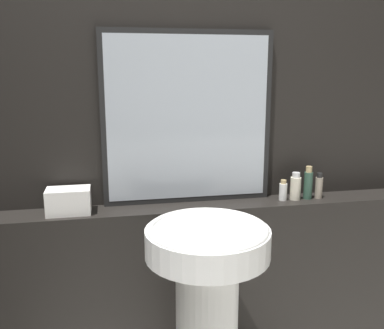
% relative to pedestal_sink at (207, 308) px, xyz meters
% --- Properties ---
extents(wall_back, '(8.00, 0.06, 2.50)m').
position_rel_pedestal_sink_xyz_m(wall_back, '(-0.02, 0.53, 0.66)').
color(wall_back, black).
rests_on(wall_back, ground_plane).
extents(vanity_counter, '(2.80, 0.19, 0.89)m').
position_rel_pedestal_sink_xyz_m(vanity_counter, '(-0.02, 0.41, -0.14)').
color(vanity_counter, black).
rests_on(vanity_counter, ground_plane).
extents(pedestal_sink, '(0.49, 0.49, 0.94)m').
position_rel_pedestal_sink_xyz_m(pedestal_sink, '(0.00, 0.00, 0.00)').
color(pedestal_sink, white).
rests_on(pedestal_sink, ground_plane).
extents(mirror, '(0.82, 0.03, 0.82)m').
position_rel_pedestal_sink_xyz_m(mirror, '(0.01, 0.48, 0.71)').
color(mirror, black).
rests_on(mirror, vanity_counter).
extents(towel_stack, '(0.20, 0.12, 0.12)m').
position_rel_pedestal_sink_xyz_m(towel_stack, '(-0.55, 0.41, 0.36)').
color(towel_stack, white).
rests_on(towel_stack, vanity_counter).
extents(shampoo_bottle, '(0.04, 0.04, 0.10)m').
position_rel_pedestal_sink_xyz_m(shampoo_bottle, '(0.48, 0.41, 0.35)').
color(shampoo_bottle, white).
rests_on(shampoo_bottle, vanity_counter).
extents(conditioner_bottle, '(0.05, 0.05, 0.14)m').
position_rel_pedestal_sink_xyz_m(conditioner_bottle, '(0.55, 0.41, 0.37)').
color(conditioner_bottle, beige).
rests_on(conditioner_bottle, vanity_counter).
extents(lotion_bottle, '(0.04, 0.04, 0.17)m').
position_rel_pedestal_sink_xyz_m(lotion_bottle, '(0.62, 0.41, 0.38)').
color(lotion_bottle, '#2D4C3D').
rests_on(lotion_bottle, vanity_counter).
extents(body_wash_bottle, '(0.04, 0.04, 0.13)m').
position_rel_pedestal_sink_xyz_m(body_wash_bottle, '(0.68, 0.41, 0.36)').
color(body_wash_bottle, gray).
rests_on(body_wash_bottle, vanity_counter).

